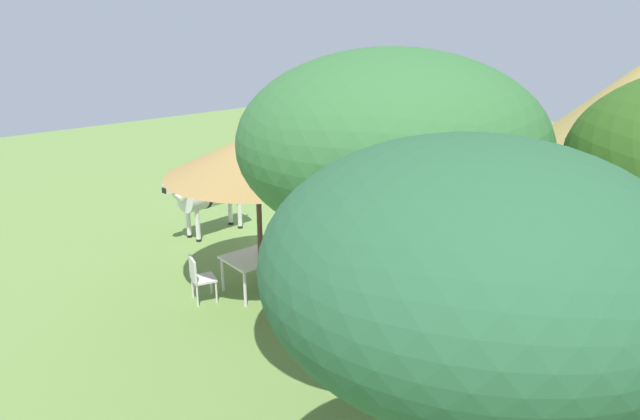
# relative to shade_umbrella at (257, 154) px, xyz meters

# --- Properties ---
(ground_plane) EXTENTS (36.00, 36.00, 0.00)m
(ground_plane) POSITION_rel_shade_umbrella_xyz_m (-3.25, -1.09, -2.74)
(ground_plane) COLOR olive
(shade_umbrella) EXTENTS (3.46, 3.46, 3.14)m
(shade_umbrella) POSITION_rel_shade_umbrella_xyz_m (0.00, 0.00, 0.00)
(shade_umbrella) COLOR brown
(shade_umbrella) RESTS_ON ground_plane
(patio_dining_table) EXTENTS (1.40, 0.95, 0.74)m
(patio_dining_table) POSITION_rel_shade_umbrella_xyz_m (-0.00, -0.00, -2.08)
(patio_dining_table) COLOR white
(patio_dining_table) RESTS_ON ground_plane
(patio_chair_near_hut) EXTENTS (0.52, 0.53, 0.90)m
(patio_chair_near_hut) POSITION_rel_shade_umbrella_xyz_m (-1.19, 0.32, -2.22)
(patio_chair_near_hut) COLOR silver
(patio_chair_near_hut) RESTS_ON ground_plane
(patio_chair_near_lawn) EXTENTS (0.52, 0.54, 0.90)m
(patio_chair_near_lawn) POSITION_rel_shade_umbrella_xyz_m (1.18, -0.33, -2.22)
(patio_chair_near_lawn) COLOR silver
(patio_chair_near_lawn) RESTS_ON ground_plane
(guest_beside_umbrella) EXTENTS (0.39, 0.51, 1.60)m
(guest_beside_umbrella) POSITION_rel_shade_umbrella_xyz_m (-1.57, -0.87, -1.78)
(guest_beside_umbrella) COLOR black
(guest_beside_umbrella) RESTS_ON ground_plane
(standing_watcher) EXTENTS (0.48, 0.46, 1.68)m
(standing_watcher) POSITION_rel_shade_umbrella_xyz_m (-6.13, -4.26, -1.73)
(standing_watcher) COLOR #252126
(standing_watcher) RESTS_ON ground_plane
(striped_lounge_chair) EXTENTS (0.89, 0.95, 0.66)m
(striped_lounge_chair) POSITION_rel_shade_umbrella_xyz_m (-4.19, 0.48, -2.48)
(striped_lounge_chair) COLOR #D45441
(striped_lounge_chair) RESTS_ON ground_plane
(zebra_nearest_camera) EXTENTS (2.33, 0.86, 1.58)m
(zebra_nearest_camera) POSITION_rel_shade_umbrella_xyz_m (-0.86, -3.30, -1.69)
(zebra_nearest_camera) COLOR silver
(zebra_nearest_camera) RESTS_ON ground_plane
(zebra_by_umbrella) EXTENTS (1.86, 1.40, 1.48)m
(zebra_by_umbrella) POSITION_rel_shade_umbrella_xyz_m (-3.78, -2.04, -1.79)
(zebra_by_umbrella) COLOR silver
(zebra_by_umbrella) RESTS_ON ground_plane
(zebra_toward_hut) EXTENTS (1.52, 1.96, 1.53)m
(zebra_toward_hut) POSITION_rel_shade_umbrella_xyz_m (-6.52, -0.38, -1.74)
(zebra_toward_hut) COLOR silver
(zebra_toward_hut) RESTS_ON ground_plane
(acacia_tree_behind_hut) EXTENTS (3.07, 3.07, 4.46)m
(acacia_tree_behind_hut) POSITION_rel_shade_umbrella_xyz_m (2.63, 6.59, 0.78)
(acacia_tree_behind_hut) COLOR brown
(acacia_tree_behind_hut) RESTS_ON ground_plane
(acacia_tree_far_lawn) EXTENTS (3.87, 3.87, 4.85)m
(acacia_tree_far_lawn) POSITION_rel_shade_umbrella_xyz_m (0.60, 3.87, 0.94)
(acacia_tree_far_lawn) COLOR #462C1F
(acacia_tree_far_lawn) RESTS_ON ground_plane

